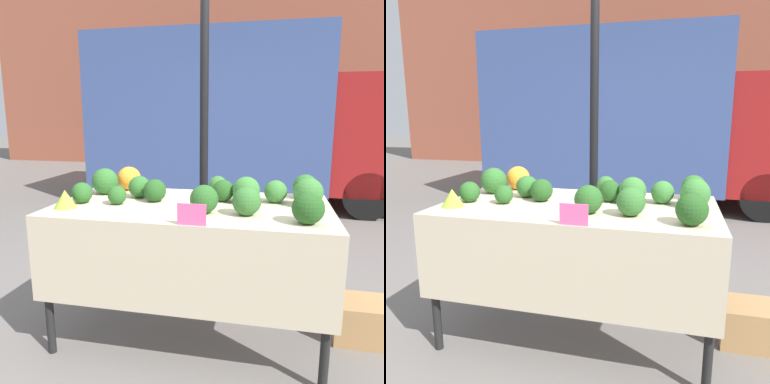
% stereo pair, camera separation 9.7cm
% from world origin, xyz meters
% --- Properties ---
extents(ground_plane, '(40.00, 40.00, 0.00)m').
position_xyz_m(ground_plane, '(0.00, 0.00, 0.00)').
color(ground_plane, slate).
extents(building_facade, '(16.00, 0.60, 6.03)m').
position_xyz_m(building_facade, '(0.00, 8.83, 3.02)').
color(building_facade, brown).
rests_on(building_facade, ground_plane).
extents(tent_pole, '(0.07, 0.07, 2.42)m').
position_xyz_m(tent_pole, '(-0.07, 0.78, 1.21)').
color(tent_pole, black).
rests_on(tent_pole, ground_plane).
extents(parked_truck, '(4.98, 2.13, 2.67)m').
position_xyz_m(parked_truck, '(-0.06, 4.15, 1.40)').
color(parked_truck, '#384C84').
rests_on(parked_truck, ground_plane).
extents(market_table, '(1.72, 0.94, 0.89)m').
position_xyz_m(market_table, '(0.00, -0.07, 0.78)').
color(market_table, beige).
rests_on(market_table, ground_plane).
extents(orange_cauliflower, '(0.18, 0.18, 0.18)m').
position_xyz_m(orange_cauliflower, '(-0.56, 0.36, 0.98)').
color(orange_cauliflower, orange).
rests_on(orange_cauliflower, market_table).
extents(romanesco_head, '(0.14, 0.14, 0.11)m').
position_xyz_m(romanesco_head, '(-0.74, -0.25, 0.95)').
color(romanesco_head, '#93B238').
rests_on(romanesco_head, market_table).
extents(broccoli_head_0, '(0.15, 0.15, 0.15)m').
position_xyz_m(broccoli_head_0, '(0.52, 0.16, 0.96)').
color(broccoli_head_0, '#387533').
rests_on(broccoli_head_0, market_table).
extents(broccoli_head_1, '(0.13, 0.13, 0.13)m').
position_xyz_m(broccoli_head_1, '(0.11, 0.37, 0.96)').
color(broccoli_head_1, '#336B2D').
rests_on(broccoli_head_1, market_table).
extents(broccoli_head_2, '(0.12, 0.12, 0.12)m').
position_xyz_m(broccoli_head_2, '(-0.47, -0.10, 0.95)').
color(broccoli_head_2, '#285B23').
rests_on(broccoli_head_2, market_table).
extents(broccoli_head_3, '(0.16, 0.16, 0.16)m').
position_xyz_m(broccoli_head_3, '(0.36, -0.20, 0.97)').
color(broccoli_head_3, '#336B2D').
rests_on(broccoli_head_3, market_table).
extents(broccoli_head_4, '(0.14, 0.14, 0.14)m').
position_xyz_m(broccoli_head_4, '(0.18, 0.12, 0.96)').
color(broccoli_head_4, '#23511E').
rests_on(broccoli_head_4, market_table).
extents(broccoli_head_5, '(0.15, 0.15, 0.15)m').
position_xyz_m(broccoli_head_5, '(-0.39, 0.12, 0.97)').
color(broccoli_head_5, '#2D6628').
rests_on(broccoli_head_5, market_table).
extents(broccoli_head_6, '(0.15, 0.15, 0.15)m').
position_xyz_m(broccoli_head_6, '(-0.25, 0.02, 0.97)').
color(broccoli_head_6, '#23511E').
rests_on(broccoli_head_6, market_table).
extents(broccoli_head_7, '(0.17, 0.17, 0.17)m').
position_xyz_m(broccoli_head_7, '(0.11, -0.20, 0.97)').
color(broccoli_head_7, '#285B23').
rests_on(broccoli_head_7, market_table).
extents(broccoli_head_8, '(0.19, 0.19, 0.19)m').
position_xyz_m(broccoli_head_8, '(-0.68, 0.18, 0.98)').
color(broccoli_head_8, '#2D6628').
rests_on(broccoli_head_8, market_table).
extents(broccoli_head_9, '(0.18, 0.18, 0.18)m').
position_xyz_m(broccoli_head_9, '(0.71, 0.09, 0.98)').
color(broccoli_head_9, '#387533').
rests_on(broccoli_head_9, market_table).
extents(broccoli_head_10, '(0.17, 0.17, 0.17)m').
position_xyz_m(broccoli_head_10, '(0.72, 0.33, 0.97)').
color(broccoli_head_10, '#2D6628').
rests_on(broccoli_head_10, market_table).
extents(broccoli_head_11, '(0.17, 0.17, 0.17)m').
position_xyz_m(broccoli_head_11, '(0.68, -0.30, 0.97)').
color(broccoli_head_11, '#23511E').
rests_on(broccoli_head_11, market_table).
extents(broccoli_head_12, '(0.17, 0.17, 0.17)m').
position_xyz_m(broccoli_head_12, '(0.33, 0.09, 0.98)').
color(broccoli_head_12, '#387533').
rests_on(broccoli_head_12, market_table).
extents(broccoli_head_13, '(0.13, 0.13, 0.13)m').
position_xyz_m(broccoli_head_13, '(-0.70, -0.11, 0.96)').
color(broccoli_head_13, '#285B23').
rests_on(broccoli_head_13, market_table).
extents(price_sign, '(0.15, 0.01, 0.12)m').
position_xyz_m(price_sign, '(0.10, -0.46, 0.95)').
color(price_sign, '#F45B9E').
rests_on(price_sign, market_table).
extents(produce_crate, '(0.42, 0.30, 0.26)m').
position_xyz_m(produce_crate, '(1.13, 0.15, 0.13)').
color(produce_crate, tan).
rests_on(produce_crate, ground_plane).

